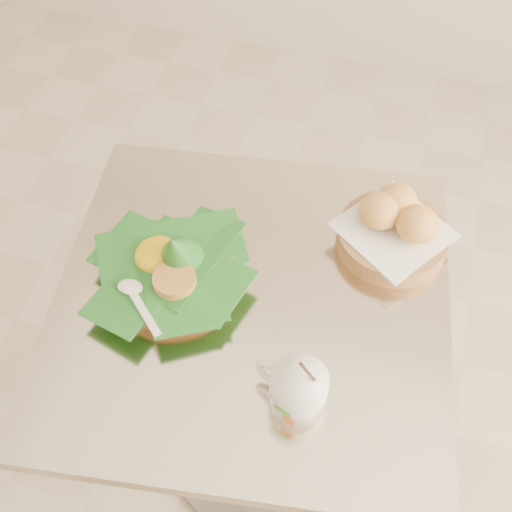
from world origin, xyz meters
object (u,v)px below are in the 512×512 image
(rice_basket, at_px, (171,267))
(cafe_table, at_px, (252,356))
(bread_basket, at_px, (394,228))
(coffee_mug, at_px, (297,389))

(rice_basket, bearing_deg, cafe_table, 0.38)
(rice_basket, height_order, bread_basket, rice_basket)
(bread_basket, distance_m, coffee_mug, 0.38)
(rice_basket, xyz_separation_m, bread_basket, (0.37, 0.19, 0.00))
(rice_basket, relative_size, coffee_mug, 1.84)
(cafe_table, xyz_separation_m, bread_basket, (0.22, 0.19, 0.26))
(bread_basket, relative_size, coffee_mug, 1.55)
(cafe_table, bearing_deg, coffee_mug, -54.26)
(cafe_table, height_order, bread_basket, bread_basket)
(cafe_table, xyz_separation_m, rice_basket, (-0.15, -0.00, 0.26))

